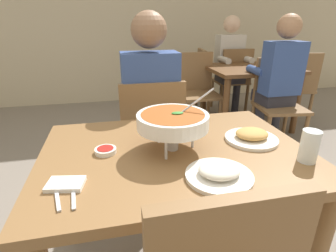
{
  "coord_description": "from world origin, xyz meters",
  "views": [
    {
      "loc": [
        -0.25,
        -0.98,
        1.26
      ],
      "look_at": [
        0.0,
        0.15,
        0.79
      ],
      "focal_mm": 28.07,
      "sensor_mm": 36.0,
      "label": 1
    }
  ],
  "objects_px": {
    "drink_glass": "(309,148)",
    "chair_bg_left": "(277,98)",
    "chair_bg_right": "(295,85)",
    "dining_table_far": "(250,78)",
    "rice_plate": "(219,173)",
    "diner_main": "(150,101)",
    "curry_bowl": "(173,121)",
    "dining_table_main": "(175,173)",
    "appetizer_plate": "(252,136)",
    "chair_bg_middle": "(233,77)",
    "sauce_dish": "(106,150)",
    "patron_bg_left": "(279,75)",
    "chair_bg_window": "(197,87)",
    "chair_bg_corner": "(193,80)",
    "chair_diner_main": "(151,134)",
    "patron_bg_middle": "(230,60)"
  },
  "relations": [
    {
      "from": "dining_table_far",
      "to": "chair_bg_middle",
      "type": "distance_m",
      "value": 0.54
    },
    {
      "from": "drink_glass",
      "to": "chair_bg_middle",
      "type": "relative_size",
      "value": 0.14
    },
    {
      "from": "curry_bowl",
      "to": "dining_table_far",
      "type": "height_order",
      "value": "curry_bowl"
    },
    {
      "from": "dining_table_far",
      "to": "dining_table_main",
      "type": "bearing_deg",
      "value": -126.59
    },
    {
      "from": "chair_bg_corner",
      "to": "rice_plate",
      "type": "bearing_deg",
      "value": -105.7
    },
    {
      "from": "drink_glass",
      "to": "patron_bg_left",
      "type": "relative_size",
      "value": 0.1
    },
    {
      "from": "chair_bg_corner",
      "to": "patron_bg_middle",
      "type": "xyz_separation_m",
      "value": [
        0.54,
        0.06,
        0.24
      ]
    },
    {
      "from": "dining_table_far",
      "to": "chair_bg_right",
      "type": "relative_size",
      "value": 1.11
    },
    {
      "from": "curry_bowl",
      "to": "appetizer_plate",
      "type": "relative_size",
      "value": 1.39
    },
    {
      "from": "patron_bg_middle",
      "to": "curry_bowl",
      "type": "bearing_deg",
      "value": -119.87
    },
    {
      "from": "dining_table_far",
      "to": "curry_bowl",
      "type": "bearing_deg",
      "value": -126.93
    },
    {
      "from": "sauce_dish",
      "to": "dining_table_far",
      "type": "xyz_separation_m",
      "value": [
        1.67,
        1.82,
        -0.14
      ]
    },
    {
      "from": "dining_table_main",
      "to": "rice_plate",
      "type": "distance_m",
      "value": 0.3
    },
    {
      "from": "chair_bg_right",
      "to": "rice_plate",
      "type": "bearing_deg",
      "value": -132.61
    },
    {
      "from": "patron_bg_left",
      "to": "chair_bg_window",
      "type": "bearing_deg",
      "value": 133.97
    },
    {
      "from": "dining_table_main",
      "to": "chair_bg_middle",
      "type": "xyz_separation_m",
      "value": [
        1.42,
        2.38,
        -0.11
      ]
    },
    {
      "from": "rice_plate",
      "to": "chair_bg_corner",
      "type": "bearing_deg",
      "value": 74.3
    },
    {
      "from": "rice_plate",
      "to": "chair_bg_corner",
      "type": "xyz_separation_m",
      "value": [
        0.73,
        2.59,
        -0.25
      ]
    },
    {
      "from": "diner_main",
      "to": "dining_table_far",
      "type": "relative_size",
      "value": 1.31
    },
    {
      "from": "sauce_dish",
      "to": "chair_bg_right",
      "type": "xyz_separation_m",
      "value": [
        2.27,
        1.77,
        -0.24
      ]
    },
    {
      "from": "rice_plate",
      "to": "diner_main",
      "type": "bearing_deg",
      "value": 95.77
    },
    {
      "from": "curry_bowl",
      "to": "chair_bg_left",
      "type": "height_order",
      "value": "curry_bowl"
    },
    {
      "from": "chair_bg_right",
      "to": "curry_bowl",
      "type": "bearing_deg",
      "value": -137.97
    },
    {
      "from": "chair_bg_right",
      "to": "chair_bg_corner",
      "type": "bearing_deg",
      "value": 154.93
    },
    {
      "from": "drink_glass",
      "to": "chair_bg_window",
      "type": "relative_size",
      "value": 0.14
    },
    {
      "from": "dining_table_main",
      "to": "appetizer_plate",
      "type": "relative_size",
      "value": 4.71
    },
    {
      "from": "chair_diner_main",
      "to": "patron_bg_left",
      "type": "bearing_deg",
      "value": 24.16
    },
    {
      "from": "chair_diner_main",
      "to": "sauce_dish",
      "type": "distance_m",
      "value": 0.76
    },
    {
      "from": "curry_bowl",
      "to": "chair_bg_right",
      "type": "bearing_deg",
      "value": 42.03
    },
    {
      "from": "chair_bg_left",
      "to": "drink_glass",
      "type": "bearing_deg",
      "value": -121.15
    },
    {
      "from": "chair_bg_left",
      "to": "chair_bg_middle",
      "type": "distance_m",
      "value": 1.06
    },
    {
      "from": "dining_table_main",
      "to": "chair_bg_window",
      "type": "relative_size",
      "value": 1.26
    },
    {
      "from": "drink_glass",
      "to": "chair_bg_left",
      "type": "distance_m",
      "value": 1.81
    },
    {
      "from": "diner_main",
      "to": "chair_bg_window",
      "type": "height_order",
      "value": "diner_main"
    },
    {
      "from": "appetizer_plate",
      "to": "patron_bg_middle",
      "type": "height_order",
      "value": "patron_bg_middle"
    },
    {
      "from": "chair_bg_middle",
      "to": "chair_bg_window",
      "type": "distance_m",
      "value": 0.79
    },
    {
      "from": "curry_bowl",
      "to": "chair_bg_window",
      "type": "distance_m",
      "value": 2.12
    },
    {
      "from": "chair_bg_right",
      "to": "patron_bg_middle",
      "type": "relative_size",
      "value": 0.69
    },
    {
      "from": "diner_main",
      "to": "chair_bg_middle",
      "type": "height_order",
      "value": "diner_main"
    },
    {
      "from": "dining_table_far",
      "to": "patron_bg_left",
      "type": "bearing_deg",
      "value": -90.21
    },
    {
      "from": "chair_bg_middle",
      "to": "patron_bg_left",
      "type": "relative_size",
      "value": 0.69
    },
    {
      "from": "drink_glass",
      "to": "chair_bg_left",
      "type": "height_order",
      "value": "chair_bg_left"
    },
    {
      "from": "sauce_dish",
      "to": "patron_bg_left",
      "type": "distance_m",
      "value": 2.1
    },
    {
      "from": "chair_diner_main",
      "to": "diner_main",
      "type": "bearing_deg",
      "value": 90.0
    },
    {
      "from": "appetizer_plate",
      "to": "patron_bg_middle",
      "type": "xyz_separation_m",
      "value": [
        1.0,
        2.39,
        -0.01
      ]
    },
    {
      "from": "chair_bg_left",
      "to": "patron_bg_left",
      "type": "height_order",
      "value": "patron_bg_left"
    },
    {
      "from": "curry_bowl",
      "to": "chair_bg_right",
      "type": "height_order",
      "value": "curry_bowl"
    },
    {
      "from": "chair_bg_right",
      "to": "dining_table_far",
      "type": "bearing_deg",
      "value": 174.93
    },
    {
      "from": "chair_diner_main",
      "to": "dining_table_far",
      "type": "xyz_separation_m",
      "value": [
        1.38,
        1.17,
        0.1
      ]
    },
    {
      "from": "dining_table_main",
      "to": "sauce_dish",
      "type": "relative_size",
      "value": 12.56
    }
  ]
}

